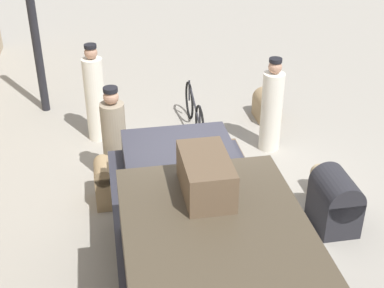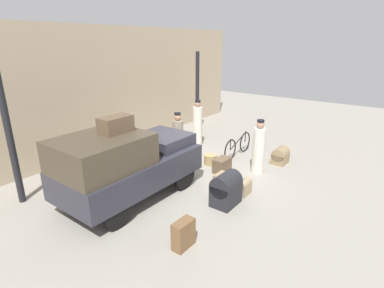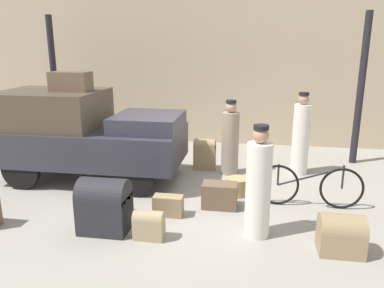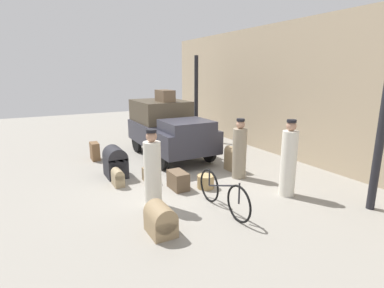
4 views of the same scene
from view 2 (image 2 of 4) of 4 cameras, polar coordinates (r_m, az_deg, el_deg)
ground_plane at (r=9.33m, az=0.24°, el=-6.09°), size 30.00×30.00×0.00m
station_building_facade at (r=11.50m, az=-16.48°, el=9.69°), size 16.00×0.15×4.50m
canopy_pillar_left at (r=8.49m, az=-31.44°, el=1.26°), size 0.17×0.17×3.55m
canopy_pillar_right at (r=13.26m, az=1.02°, el=9.53°), size 0.17×0.17×3.55m
truck at (r=7.81m, az=-12.57°, el=-3.54°), size 3.80×1.82×1.88m
bicycle at (r=10.94m, az=8.73°, el=-0.27°), size 1.85×0.04×0.80m
wicker_basket at (r=10.15m, az=3.51°, el=-2.96°), size 0.42×0.42×0.34m
porter_lifting_near_truck at (r=10.46m, az=-2.71°, el=1.16°), size 0.38×0.38×1.66m
porter_standing_middle at (r=11.75m, az=1.08°, el=3.61°), size 0.37×0.37×1.83m
porter_with_bicycle at (r=9.54m, az=12.57°, el=-0.90°), size 0.37×0.37×1.72m
suitcase_black_upright at (r=10.61m, az=16.50°, el=-2.15°), size 0.60×0.44×0.57m
trunk_umber_medium at (r=8.29m, az=9.92°, el=-8.02°), size 0.45×0.25×0.45m
suitcase_small_leather at (r=8.75m, az=5.46°, el=-6.71°), size 0.50×0.24×0.35m
trunk_wicker_pale at (r=6.26m, az=-1.65°, el=-16.80°), size 0.50×0.25×0.59m
suitcase_tan_flat at (r=10.29m, az=-5.69°, el=-1.40°), size 0.50×0.28×0.72m
trunk_large_brown at (r=9.59m, az=5.74°, el=-4.00°), size 0.61×0.37×0.45m
trunk_barrel_dark at (r=7.67m, az=6.50°, el=-8.49°), size 0.75×0.55×0.85m
trunk_on_truck_roof at (r=7.35m, az=-14.33°, el=3.63°), size 0.79×0.45×0.39m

